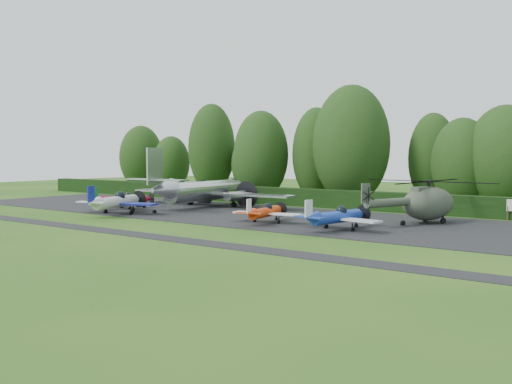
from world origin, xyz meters
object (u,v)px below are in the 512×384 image
Objects in this scene: transport_plane at (203,190)px; helicopter at (428,200)px; light_plane_orange at (265,212)px; light_plane_blue at (337,217)px; light_plane_red at (123,200)px; light_plane_white at (116,202)px.

transport_plane is 1.57× the size of helicopter.
light_plane_orange is 7.10m from light_plane_blue.
transport_plane is 16.26m from light_plane_orange.
helicopter reaches higher than light_plane_orange.
transport_plane reaches higher than light_plane_blue.
helicopter is at bearing 55.83° from light_plane_blue.
transport_plane is at bearing 32.36° from light_plane_red.
light_plane_orange is 0.90× the size of light_plane_blue.
helicopter is at bearing 4.43° from transport_plane.
helicopter reaches higher than light_plane_red.
transport_plane is 3.13× the size of light_plane_red.
light_plane_red reaches higher than light_plane_orange.
transport_plane reaches higher than light_plane_orange.
light_plane_blue is (7.09, -0.38, 0.11)m from light_plane_orange.
helicopter is (25.34, 0.38, 0.10)m from transport_plane.
light_plane_white is 0.62× the size of helicopter.
light_plane_blue is at bearing -17.56° from transport_plane.
light_plane_orange is at bearing -21.90° from light_plane_red.
light_plane_white is (-1.64, -10.77, -0.61)m from transport_plane.
helicopter is at bearing 46.73° from light_plane_orange.
transport_plane reaches higher than helicopter.
light_plane_orange is at bearing 26.38° from light_plane_white.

